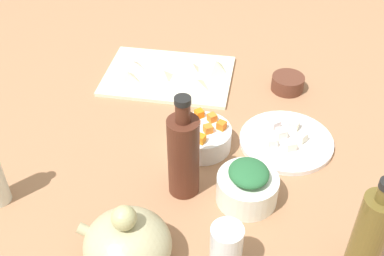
# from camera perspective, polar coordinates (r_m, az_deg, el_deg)

# --- Properties ---
(tabletop) EXTENTS (1.90, 1.90, 0.03)m
(tabletop) POSITION_cam_1_polar(r_m,az_deg,el_deg) (1.12, -0.00, -2.54)
(tabletop) COLOR #A2714F
(tabletop) RESTS_ON ground
(cutting_board) EXTENTS (0.36, 0.26, 0.01)m
(cutting_board) POSITION_cam_1_polar(r_m,az_deg,el_deg) (1.33, -2.81, 6.19)
(cutting_board) COLOR silver
(cutting_board) RESTS_ON tabletop
(plate_tofu) EXTENTS (0.22, 0.22, 0.01)m
(plate_tofu) POSITION_cam_1_polar(r_m,az_deg,el_deg) (1.14, 11.07, -1.54)
(plate_tofu) COLOR white
(plate_tofu) RESTS_ON tabletop
(bowl_greens) EXTENTS (0.12, 0.12, 0.06)m
(bowl_greens) POSITION_cam_1_polar(r_m,az_deg,el_deg) (0.98, 6.53, -7.16)
(bowl_greens) COLOR white
(bowl_greens) RESTS_ON tabletop
(bowl_carrots) EXTENTS (0.13, 0.13, 0.05)m
(bowl_carrots) POSITION_cam_1_polar(r_m,az_deg,el_deg) (1.09, 1.19, -1.20)
(bowl_carrots) COLOR white
(bowl_carrots) RESTS_ON tabletop
(bowl_small_side) EXTENTS (0.09, 0.09, 0.04)m
(bowl_small_side) POSITION_cam_1_polar(r_m,az_deg,el_deg) (1.30, 11.25, 5.23)
(bowl_small_side) COLOR brown
(bowl_small_side) RESTS_ON tabletop
(teapot) EXTENTS (0.17, 0.15, 0.15)m
(teapot) POSITION_cam_1_polar(r_m,az_deg,el_deg) (0.86, -7.66, -13.45)
(teapot) COLOR tan
(teapot) RESTS_ON tabletop
(bottle_1) EXTENTS (0.06, 0.06, 0.23)m
(bottle_1) POSITION_cam_1_polar(r_m,az_deg,el_deg) (0.86, 20.18, -12.01)
(bottle_1) COLOR brown
(bottle_1) RESTS_ON tabletop
(bottle_2) EXTENTS (0.06, 0.06, 0.24)m
(bottle_2) POSITION_cam_1_polar(r_m,az_deg,el_deg) (0.95, -1.02, -3.14)
(bottle_2) COLOR #4E2519
(bottle_2) RESTS_ON tabletop
(drinking_glass_0) EXTENTS (0.06, 0.06, 0.10)m
(drinking_glass_0) POSITION_cam_1_polar(r_m,az_deg,el_deg) (0.86, 4.06, -14.06)
(drinking_glass_0) COLOR white
(drinking_glass_0) RESTS_ON tabletop
(carrot_cube_0) EXTENTS (0.03, 0.03, 0.02)m
(carrot_cube_0) POSITION_cam_1_polar(r_m,az_deg,el_deg) (1.10, 2.39, 1.24)
(carrot_cube_0) COLOR orange
(carrot_cube_0) RESTS_ON bowl_carrots
(carrot_cube_1) EXTENTS (0.02, 0.02, 0.02)m
(carrot_cube_1) POSITION_cam_1_polar(r_m,az_deg,el_deg) (1.05, -0.85, -0.73)
(carrot_cube_1) COLOR orange
(carrot_cube_1) RESTS_ON bowl_carrots
(carrot_cube_2) EXTENTS (0.02, 0.02, 0.02)m
(carrot_cube_2) POSITION_cam_1_polar(r_m,az_deg,el_deg) (1.09, -0.00, 0.87)
(carrot_cube_2) COLOR orange
(carrot_cube_2) RESTS_ON bowl_carrots
(carrot_cube_3) EXTENTS (0.02, 0.02, 0.02)m
(carrot_cube_3) POSITION_cam_1_polar(r_m,az_deg,el_deg) (1.04, 1.05, -1.27)
(carrot_cube_3) COLOR orange
(carrot_cube_3) RESTS_ON bowl_carrots
(carrot_cube_4) EXTENTS (0.02, 0.02, 0.02)m
(carrot_cube_4) POSITION_cam_1_polar(r_m,az_deg,el_deg) (1.08, 3.51, 0.32)
(carrot_cube_4) COLOR orange
(carrot_cube_4) RESTS_ON bowl_carrots
(carrot_cube_5) EXTENTS (0.03, 0.03, 0.02)m
(carrot_cube_5) POSITION_cam_1_polar(r_m,az_deg,el_deg) (1.07, 1.91, -0.10)
(carrot_cube_5) COLOR orange
(carrot_cube_5) RESTS_ON bowl_carrots
(carrot_cube_6) EXTENTS (0.03, 0.03, 0.02)m
(carrot_cube_6) POSITION_cam_1_polar(r_m,az_deg,el_deg) (1.11, 0.87, 1.72)
(carrot_cube_6) COLOR orange
(carrot_cube_6) RESTS_ON bowl_carrots
(chopped_greens_mound) EXTENTS (0.11, 0.11, 0.03)m
(chopped_greens_mound) POSITION_cam_1_polar(r_m,az_deg,el_deg) (0.95, 6.73, -5.29)
(chopped_greens_mound) COLOR #286538
(chopped_greens_mound) RESTS_ON bowl_greens
(tofu_cube_0) EXTENTS (0.03, 0.03, 0.02)m
(tofu_cube_0) POSITION_cam_1_polar(r_m,az_deg,el_deg) (1.13, 12.79, -1.06)
(tofu_cube_0) COLOR white
(tofu_cube_0) RESTS_ON plate_tofu
(tofu_cube_1) EXTENTS (0.03, 0.03, 0.02)m
(tofu_cube_1) POSITION_cam_1_polar(r_m,az_deg,el_deg) (1.13, 10.52, -0.63)
(tofu_cube_1) COLOR white
(tofu_cube_1) RESTS_ON plate_tofu
(tofu_cube_2) EXTENTS (0.03, 0.03, 0.02)m
(tofu_cube_2) POSITION_cam_1_polar(r_m,az_deg,el_deg) (1.15, 9.69, 0.46)
(tofu_cube_2) COLOR white
(tofu_cube_2) RESTS_ON plate_tofu
(tofu_cube_3) EXTENTS (0.03, 0.03, 0.02)m
(tofu_cube_3) POSITION_cam_1_polar(r_m,az_deg,el_deg) (1.16, 11.96, 0.30)
(tofu_cube_3) COLOR white
(tofu_cube_3) RESTS_ON plate_tofu
(tofu_cube_4) EXTENTS (0.03, 0.03, 0.02)m
(tofu_cube_4) POSITION_cam_1_polar(r_m,az_deg,el_deg) (1.10, 9.39, -1.62)
(tofu_cube_4) COLOR white
(tofu_cube_4) RESTS_ON plate_tofu
(tofu_cube_5) EXTENTS (0.03, 0.03, 0.02)m
(tofu_cube_5) POSITION_cam_1_polar(r_m,az_deg,el_deg) (1.10, 11.57, -2.01)
(tofu_cube_5) COLOR #F7DFCF
(tofu_cube_5) RESTS_ON plate_tofu
(dumpling_0) EXTENTS (0.05, 0.05, 0.02)m
(dumpling_0) POSITION_cam_1_polar(r_m,az_deg,el_deg) (1.34, -0.01, 7.31)
(dumpling_0) COLOR beige
(dumpling_0) RESTS_ON cutting_board
(dumpling_1) EXTENTS (0.06, 0.07, 0.03)m
(dumpling_1) POSITION_cam_1_polar(r_m,az_deg,el_deg) (1.27, 0.60, 5.22)
(dumpling_1) COLOR beige
(dumpling_1) RESTS_ON cutting_board
(dumpling_2) EXTENTS (0.06, 0.06, 0.03)m
(dumpling_2) POSITION_cam_1_polar(r_m,az_deg,el_deg) (1.35, -6.96, 7.39)
(dumpling_2) COLOR beige
(dumpling_2) RESTS_ON cutting_board
(dumpling_3) EXTENTS (0.06, 0.06, 0.02)m
(dumpling_3) POSITION_cam_1_polar(r_m,az_deg,el_deg) (1.31, -3.39, 6.40)
(dumpling_3) COLOR beige
(dumpling_3) RESTS_ON cutting_board
(dumpling_4) EXTENTS (0.06, 0.06, 0.03)m
(dumpling_4) POSITION_cam_1_polar(r_m,az_deg,el_deg) (1.31, -7.71, 6.06)
(dumpling_4) COLOR beige
(dumpling_4) RESTS_ON cutting_board
(dumpling_5) EXTENTS (0.06, 0.07, 0.03)m
(dumpling_5) POSITION_cam_1_polar(r_m,az_deg,el_deg) (1.34, 2.85, 7.35)
(dumpling_5) COLOR beige
(dumpling_5) RESTS_ON cutting_board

